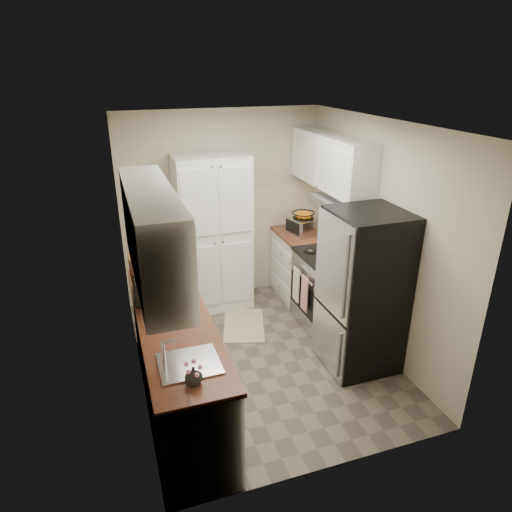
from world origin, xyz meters
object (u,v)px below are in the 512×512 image
Objects in this scene: electric_range at (328,289)px; refrigerator at (363,291)px; wine_bottle at (149,270)px; microwave at (163,281)px; toaster_oven at (303,226)px; pantry_cabinet at (213,234)px.

refrigerator reaches higher than electric_range.
electric_range is 2.15m from wine_bottle.
refrigerator is at bearing -78.34° from microwave.
electric_range is at bearing 1.04° from wine_bottle.
wine_bottle is (-2.04, 0.76, 0.20)m from refrigerator.
refrigerator reaches higher than toaster_oven.
wine_bottle is (-0.09, 0.34, -0.02)m from microwave.
microwave reaches higher than toaster_oven.
wine_bottle is 0.71× the size of toaster_oven.
pantry_cabinet is at bearing 160.55° from toaster_oven.
electric_range is 0.88m from refrigerator.
toaster_oven is at bearing -35.87° from microwave.
pantry_cabinet reaches higher than refrigerator.
pantry_cabinet is 2.07m from refrigerator.
toaster_oven is (0.04, 1.58, 0.18)m from refrigerator.
refrigerator is (1.14, -1.73, -0.15)m from pantry_cabinet.
refrigerator is 2.19m from wine_bottle.
toaster_oven is (0.00, 0.78, 0.55)m from electric_range.
refrigerator reaches higher than microwave.
refrigerator is at bearing -92.48° from electric_range.
refrigerator is at bearing -56.54° from pantry_cabinet.
microwave is 1.50× the size of toaster_oven.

